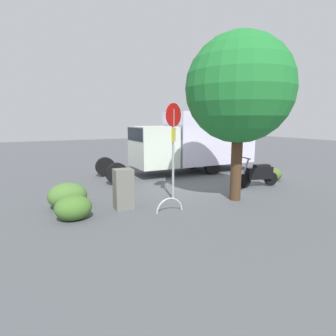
% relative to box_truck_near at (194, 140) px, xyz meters
% --- Properties ---
extents(ground_plane, '(60.00, 60.00, 0.00)m').
position_rel_box_truck_near_xyz_m(ground_plane, '(1.67, 3.29, -1.66)').
color(ground_plane, '#4E5155').
extents(box_truck_near, '(7.90, 2.30, 3.04)m').
position_rel_box_truck_near_xyz_m(box_truck_near, '(0.00, 0.00, 0.00)').
color(box_truck_near, black).
rests_on(box_truck_near, ground).
extents(motorcycle, '(1.80, 0.63, 1.20)m').
position_rel_box_truck_near_xyz_m(motorcycle, '(-0.53, 3.95, -1.14)').
color(motorcycle, black).
rests_on(motorcycle, ground).
extents(stop_sign, '(0.71, 0.33, 3.18)m').
position_rel_box_truck_near_xyz_m(stop_sign, '(3.33, 3.88, 0.46)').
color(stop_sign, '#9E9EA3').
rests_on(stop_sign, ground).
extents(street_tree, '(3.42, 3.42, 5.33)m').
position_rel_box_truck_near_xyz_m(street_tree, '(1.55, 4.94, 1.94)').
color(street_tree, '#47301E').
rests_on(street_tree, ground).
extents(utility_cabinet, '(0.56, 0.47, 1.21)m').
position_rel_box_truck_near_xyz_m(utility_cabinet, '(5.17, 4.13, -1.05)').
color(utility_cabinet, slate).
rests_on(utility_cabinet, ground).
extents(bike_rack_hoop, '(0.85, 0.08, 0.85)m').
position_rel_box_truck_near_xyz_m(bike_rack_hoop, '(4.09, 5.04, -1.66)').
color(bike_rack_hoop, '#B7B7BC').
rests_on(bike_rack_hoop, ground).
extents(shrub_near_sign, '(1.15, 0.94, 0.79)m').
position_rel_box_truck_near_xyz_m(shrub_near_sign, '(6.65, 3.31, -1.27)').
color(shrub_near_sign, '#4A7431').
rests_on(shrub_near_sign, ground).
extents(shrub_mid_verge, '(0.83, 0.68, 0.57)m').
position_rel_box_truck_near_xyz_m(shrub_mid_verge, '(-1.95, 3.43, -1.38)').
color(shrub_mid_verge, '#49612B').
rests_on(shrub_mid_verge, ground).
extents(shrub_by_tree, '(0.98, 0.80, 0.67)m').
position_rel_box_truck_near_xyz_m(shrub_by_tree, '(6.67, 4.41, -1.33)').
color(shrub_by_tree, '#426E2A').
rests_on(shrub_by_tree, ground).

